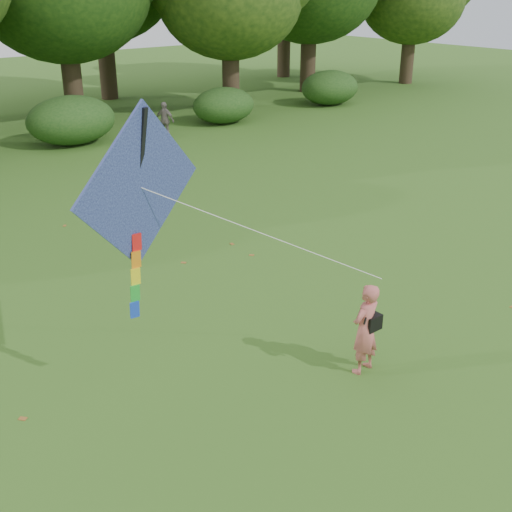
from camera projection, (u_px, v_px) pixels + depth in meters
ground at (358, 365)px, 10.83m from camera, size 100.00×100.00×0.00m
man_kite_flyer at (365, 329)px, 10.37m from camera, size 0.62×0.45×1.58m
bystander_right at (164, 121)px, 25.81m from camera, size 0.70×0.95×1.50m
crossbody_bag at (372, 322)px, 10.38m from camera, size 0.43×0.20×0.67m
flying_kite at (140, 190)px, 8.79m from camera, size 4.43×2.07×3.17m
fallen_leaves at (148, 283)px, 13.72m from camera, size 9.87×13.36×0.01m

